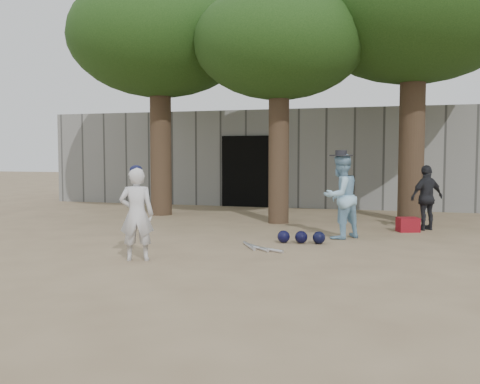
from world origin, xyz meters
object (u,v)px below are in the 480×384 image
(boy_player, at_px, (137,214))
(spectator_blue, at_px, (340,196))
(spectator_dark, at_px, (427,198))
(red_bag, at_px, (408,225))

(boy_player, height_order, spectator_blue, spectator_blue)
(spectator_dark, bearing_deg, red_bag, 5.69)
(boy_player, bearing_deg, spectator_dark, -153.49)
(spectator_blue, distance_m, red_bag, 1.95)
(spectator_dark, distance_m, red_bag, 0.77)
(spectator_dark, bearing_deg, spectator_blue, 6.16)
(red_bag, bearing_deg, spectator_blue, -134.05)
(boy_player, relative_size, spectator_dark, 1.02)
(spectator_dark, relative_size, red_bag, 3.33)
(spectator_blue, xyz_separation_m, spectator_dark, (1.65, 1.70, -0.12))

